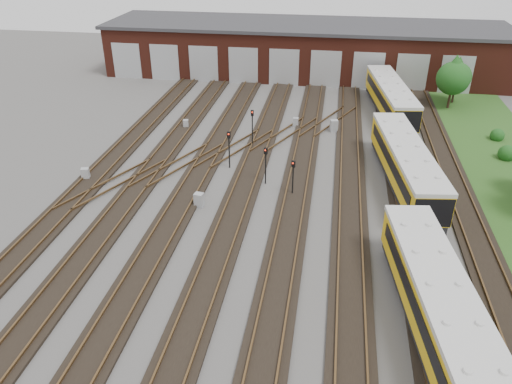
# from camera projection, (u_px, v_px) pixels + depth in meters

# --- Properties ---
(ground) EXTENTS (120.00, 120.00, 0.00)m
(ground) POSITION_uv_depth(u_px,v_px,m) (255.00, 243.00, 31.75)
(ground) COLOR #474542
(ground) RESTS_ON ground
(track_network) EXTENTS (30.40, 70.00, 0.33)m
(track_network) POSITION_uv_depth(u_px,v_px,m) (254.00, 236.00, 32.23)
(track_network) COLOR black
(track_network) RESTS_ON ground
(maintenance_shed) EXTENTS (51.00, 12.50, 6.35)m
(maintenance_shed) POSITION_uv_depth(u_px,v_px,m) (304.00, 48.00, 64.71)
(maintenance_shed) COLOR #511E14
(maintenance_shed) RESTS_ON ground
(metro_train) EXTENTS (4.52, 46.72, 3.00)m
(metro_train) POSITION_uv_depth(u_px,v_px,m) (406.00, 164.00, 37.56)
(metro_train) COLOR black
(metro_train) RESTS_ON ground
(signal_mast_0) EXTENTS (0.28, 0.26, 3.42)m
(signal_mast_0) POSITION_uv_depth(u_px,v_px,m) (252.00, 124.00, 44.09)
(signal_mast_0) COLOR black
(signal_mast_0) RESTS_ON ground
(signal_mast_1) EXTENTS (0.28, 0.27, 3.02)m
(signal_mast_1) POSITION_uv_depth(u_px,v_px,m) (266.00, 161.00, 37.90)
(signal_mast_1) COLOR black
(signal_mast_1) RESTS_ON ground
(signal_mast_2) EXTENTS (0.28, 0.27, 3.20)m
(signal_mast_2) POSITION_uv_depth(u_px,v_px,m) (229.00, 145.00, 40.27)
(signal_mast_2) COLOR black
(signal_mast_2) RESTS_ON ground
(signal_mast_3) EXTENTS (0.29, 0.28, 2.81)m
(signal_mast_3) POSITION_uv_depth(u_px,v_px,m) (293.00, 173.00, 36.37)
(signal_mast_3) COLOR black
(signal_mast_3) RESTS_ON ground
(relay_cabinet_0) EXTENTS (0.69, 0.62, 0.98)m
(relay_cabinet_0) POSITION_uv_depth(u_px,v_px,m) (86.00, 174.00, 39.19)
(relay_cabinet_0) COLOR #999A9D
(relay_cabinet_0) RESTS_ON ground
(relay_cabinet_1) EXTENTS (0.60, 0.54, 0.85)m
(relay_cabinet_1) POSITION_uv_depth(u_px,v_px,m) (186.00, 124.00, 48.80)
(relay_cabinet_1) COLOR #999A9D
(relay_cabinet_1) RESTS_ON ground
(relay_cabinet_2) EXTENTS (0.72, 0.63, 1.05)m
(relay_cabinet_2) POSITION_uv_depth(u_px,v_px,m) (199.00, 200.00, 35.53)
(relay_cabinet_2) COLOR #999A9D
(relay_cabinet_2) RESTS_ON ground
(relay_cabinet_3) EXTENTS (0.55, 0.46, 0.88)m
(relay_cabinet_3) POSITION_uv_depth(u_px,v_px,m) (296.00, 122.00, 49.20)
(relay_cabinet_3) COLOR #999A9D
(relay_cabinet_3) RESTS_ON ground
(relay_cabinet_4) EXTENTS (0.81, 0.73, 1.15)m
(relay_cabinet_4) POSITION_uv_depth(u_px,v_px,m) (334.00, 126.00, 47.98)
(relay_cabinet_4) COLOR #999A9D
(relay_cabinet_4) RESTS_ON ground
(tree_0) EXTENTS (3.50, 3.50, 5.79)m
(tree_0) POSITION_uv_depth(u_px,v_px,m) (454.00, 74.00, 52.25)
(tree_0) COLOR black
(tree_0) RESTS_ON ground
(tree_1) EXTENTS (3.10, 3.10, 5.13)m
(tree_1) POSITION_uv_depth(u_px,v_px,m) (458.00, 73.00, 54.05)
(tree_1) COLOR black
(tree_1) RESTS_ON ground
(bush_1) EXTENTS (1.47, 1.47, 1.47)m
(bush_1) POSITION_uv_depth(u_px,v_px,m) (508.00, 151.00, 42.37)
(bush_1) COLOR #134414
(bush_1) RESTS_ON ground
(bush_2) EXTENTS (1.28, 1.28, 1.28)m
(bush_2) POSITION_uv_depth(u_px,v_px,m) (498.00, 133.00, 46.09)
(bush_2) COLOR #134414
(bush_2) RESTS_ON ground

